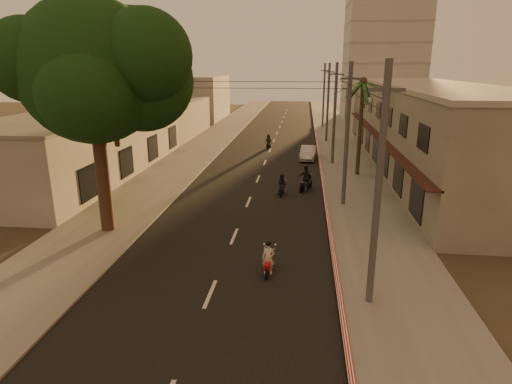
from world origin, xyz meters
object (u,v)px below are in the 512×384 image
(scooter_red, at_px, (268,259))
(parked_car, at_px, (308,153))
(scooter_mid_b, at_px, (306,179))
(broadleaf_tree, at_px, (101,71))
(scooter_mid_a, at_px, (282,185))
(palm_tree, at_px, (363,87))
(scooter_far_a, at_px, (268,142))

(scooter_red, distance_m, parked_car, 23.92)
(scooter_red, bearing_deg, scooter_mid_b, 85.71)
(broadleaf_tree, distance_m, scooter_mid_a, 14.00)
(scooter_mid_a, height_order, scooter_mid_b, scooter_mid_b)
(palm_tree, height_order, parked_car, palm_tree)
(palm_tree, xyz_separation_m, scooter_red, (-5.84, -17.98, -6.46))
(scooter_red, height_order, parked_car, scooter_red)
(scooter_red, relative_size, scooter_far_a, 0.99)
(scooter_red, relative_size, parked_car, 0.40)
(broadleaf_tree, distance_m, scooter_mid_b, 15.65)
(scooter_far_a, relative_size, parked_car, 0.41)
(palm_tree, xyz_separation_m, scooter_mid_b, (-4.23, -4.93, -6.26))
(palm_tree, distance_m, scooter_red, 19.98)
(scooter_far_a, bearing_deg, parked_car, -45.63)
(broadleaf_tree, distance_m, parked_car, 23.72)
(palm_tree, height_order, scooter_mid_b, palm_tree)
(scooter_red, height_order, scooter_far_a, scooter_far_a)
(scooter_mid_b, relative_size, scooter_far_a, 1.20)
(parked_car, bearing_deg, scooter_red, -90.42)
(palm_tree, bearing_deg, scooter_mid_a, -133.62)
(scooter_mid_a, bearing_deg, scooter_red, -84.21)
(scooter_mid_b, xyz_separation_m, scooter_far_a, (-4.04, 16.08, -0.17))
(broadleaf_tree, relative_size, scooter_red, 7.53)
(palm_tree, bearing_deg, scooter_mid_b, -130.61)
(scooter_mid_a, distance_m, scooter_mid_b, 2.06)
(palm_tree, bearing_deg, broadleaf_tree, -136.52)
(scooter_mid_a, bearing_deg, parked_car, 86.86)
(scooter_red, bearing_deg, parked_car, 88.36)
(scooter_red, bearing_deg, scooter_mid_a, 92.90)
(scooter_mid_b, distance_m, scooter_far_a, 16.58)
(parked_car, bearing_deg, palm_tree, -51.70)
(scooter_red, bearing_deg, palm_tree, 74.76)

